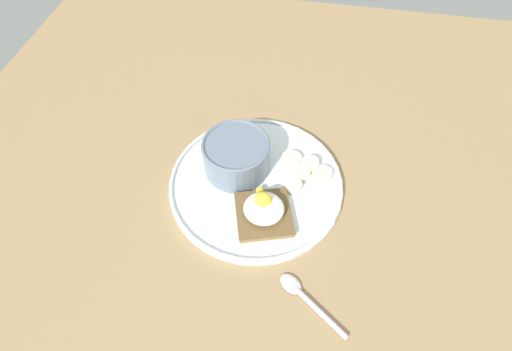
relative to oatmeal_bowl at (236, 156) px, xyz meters
The scene contains 11 objects.
ground_plane 6.97cm from the oatmeal_bowl, 33.80° to the right, with size 120.00×120.00×2.00cm, color #987952.
plate 5.75cm from the oatmeal_bowl, 33.80° to the right, with size 29.53×29.53×1.60cm.
oatmeal_bowl is the anchor object (origin of this frame).
toast_slice 11.23cm from the oatmeal_bowl, 55.14° to the right, with size 10.86×10.86×1.34cm.
poached_egg 10.78cm from the oatmeal_bowl, 54.85° to the right, with size 6.39×7.90×3.51cm.
banana_slice_front 9.93cm from the oatmeal_bowl, 17.62° to the left, with size 3.75×3.79×1.40cm.
banana_slice_left 11.31cm from the oatmeal_bowl, ahead, with size 4.51×4.59×1.78cm.
banana_slice_back 12.98cm from the oatmeal_bowl, 10.94° to the left, with size 4.42×4.43×1.92cm.
banana_slice_right 14.99cm from the oatmeal_bowl, ahead, with size 4.81×4.81×1.43cm.
banana_slice_inner 10.64cm from the oatmeal_bowl, 12.02° to the right, with size 3.71×3.79×1.68cm.
spoon 25.33cm from the oatmeal_bowl, 55.44° to the right, with size 10.79×8.47×0.80cm.
Camera 1 is at (7.10, -38.70, 58.24)cm, focal length 28.00 mm.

